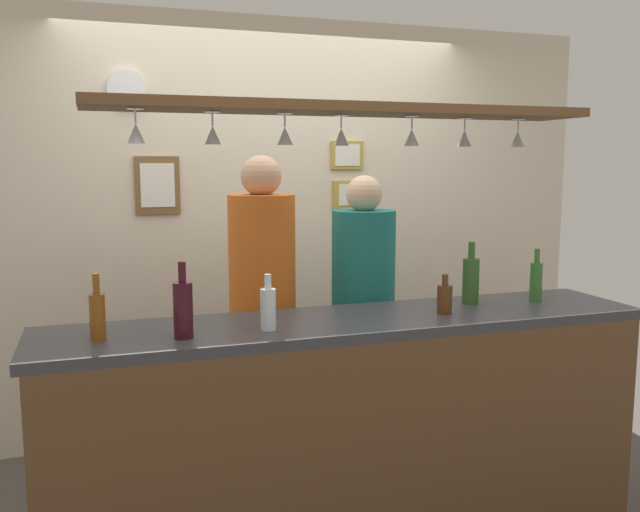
{
  "coord_description": "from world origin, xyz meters",
  "views": [
    {
      "loc": [
        -1.05,
        -3.03,
        1.72
      ],
      "look_at": [
        0.0,
        0.1,
        1.25
      ],
      "focal_mm": 37.68,
      "sensor_mm": 36.0,
      "label": 1
    }
  ],
  "objects_px": {
    "bottle_beer_brown_stubby": "(445,298)",
    "picture_frame_lower_pair": "(355,195)",
    "picture_frame_upper_small": "(347,155)",
    "bottle_beer_green_import": "(536,281)",
    "person_right_teal_shirt": "(363,298)",
    "picture_frame_caricature": "(157,185)",
    "bottle_soda_clear": "(268,308)",
    "bottle_wine_dark_red": "(183,308)",
    "wall_clock": "(127,89)",
    "bottle_beer_amber_tall": "(97,315)",
    "bottle_champagne_green": "(471,279)",
    "person_left_orange_shirt": "(262,292)"
  },
  "relations": [
    {
      "from": "person_left_orange_shirt",
      "to": "picture_frame_caricature",
      "type": "distance_m",
      "value": 1.05
    },
    {
      "from": "person_right_teal_shirt",
      "to": "picture_frame_caricature",
      "type": "height_order",
      "value": "picture_frame_caricature"
    },
    {
      "from": "bottle_beer_brown_stubby",
      "to": "picture_frame_caricature",
      "type": "height_order",
      "value": "picture_frame_caricature"
    },
    {
      "from": "picture_frame_lower_pair",
      "to": "picture_frame_caricature",
      "type": "height_order",
      "value": "picture_frame_caricature"
    },
    {
      "from": "bottle_beer_brown_stubby",
      "to": "bottle_beer_amber_tall",
      "type": "height_order",
      "value": "bottle_beer_amber_tall"
    },
    {
      "from": "bottle_champagne_green",
      "to": "wall_clock",
      "type": "relative_size",
      "value": 1.36
    },
    {
      "from": "person_right_teal_shirt",
      "to": "bottle_beer_brown_stubby",
      "type": "height_order",
      "value": "person_right_teal_shirt"
    },
    {
      "from": "bottle_wine_dark_red",
      "to": "picture_frame_upper_small",
      "type": "height_order",
      "value": "picture_frame_upper_small"
    },
    {
      "from": "person_left_orange_shirt",
      "to": "bottle_beer_amber_tall",
      "type": "bearing_deg",
      "value": -141.45
    },
    {
      "from": "bottle_beer_brown_stubby",
      "to": "bottle_champagne_green",
      "type": "xyz_separation_m",
      "value": [
        0.23,
        0.16,
        0.05
      ]
    },
    {
      "from": "picture_frame_lower_pair",
      "to": "bottle_beer_green_import",
      "type": "bearing_deg",
      "value": -72.92
    },
    {
      "from": "bottle_beer_brown_stubby",
      "to": "picture_frame_lower_pair",
      "type": "bearing_deg",
      "value": 84.57
    },
    {
      "from": "bottle_soda_clear",
      "to": "picture_frame_lower_pair",
      "type": "distance_m",
      "value": 1.82
    },
    {
      "from": "person_left_orange_shirt",
      "to": "bottle_soda_clear",
      "type": "distance_m",
      "value": 0.71
    },
    {
      "from": "bottle_champagne_green",
      "to": "picture_frame_upper_small",
      "type": "height_order",
      "value": "picture_frame_upper_small"
    },
    {
      "from": "bottle_wine_dark_red",
      "to": "picture_frame_lower_pair",
      "type": "relative_size",
      "value": 1.0
    },
    {
      "from": "picture_frame_caricature",
      "to": "wall_clock",
      "type": "height_order",
      "value": "wall_clock"
    },
    {
      "from": "bottle_beer_green_import",
      "to": "bottle_champagne_green",
      "type": "relative_size",
      "value": 0.87
    },
    {
      "from": "bottle_beer_brown_stubby",
      "to": "picture_frame_upper_small",
      "type": "relative_size",
      "value": 0.82
    },
    {
      "from": "person_right_teal_shirt",
      "to": "bottle_soda_clear",
      "type": "height_order",
      "value": "person_right_teal_shirt"
    },
    {
      "from": "person_left_orange_shirt",
      "to": "picture_frame_caricature",
      "type": "height_order",
      "value": "same"
    },
    {
      "from": "bottle_beer_brown_stubby",
      "to": "picture_frame_lower_pair",
      "type": "distance_m",
      "value": 1.52
    },
    {
      "from": "bottle_beer_brown_stubby",
      "to": "bottle_soda_clear",
      "type": "bearing_deg",
      "value": -177.64
    },
    {
      "from": "person_left_orange_shirt",
      "to": "bottle_beer_brown_stubby",
      "type": "bearing_deg",
      "value": -43.91
    },
    {
      "from": "bottle_soda_clear",
      "to": "bottle_champagne_green",
      "type": "xyz_separation_m",
      "value": [
        1.05,
        0.19,
        0.03
      ]
    },
    {
      "from": "person_left_orange_shirt",
      "to": "bottle_beer_amber_tall",
      "type": "height_order",
      "value": "person_left_orange_shirt"
    },
    {
      "from": "bottle_beer_green_import",
      "to": "bottle_wine_dark_red",
      "type": "height_order",
      "value": "bottle_wine_dark_red"
    },
    {
      "from": "bottle_beer_green_import",
      "to": "picture_frame_lower_pair",
      "type": "xyz_separation_m",
      "value": [
        -0.42,
        1.36,
        0.36
      ]
    },
    {
      "from": "picture_frame_upper_small",
      "to": "bottle_beer_green_import",
      "type": "bearing_deg",
      "value": -70.81
    },
    {
      "from": "person_right_teal_shirt",
      "to": "bottle_soda_clear",
      "type": "distance_m",
      "value": 0.99
    },
    {
      "from": "bottle_soda_clear",
      "to": "bottle_beer_amber_tall",
      "type": "distance_m",
      "value": 0.66
    },
    {
      "from": "bottle_soda_clear",
      "to": "wall_clock",
      "type": "height_order",
      "value": "wall_clock"
    },
    {
      "from": "bottle_soda_clear",
      "to": "wall_clock",
      "type": "bearing_deg",
      "value": 106.64
    },
    {
      "from": "bottle_champagne_green",
      "to": "picture_frame_upper_small",
      "type": "xyz_separation_m",
      "value": [
        -0.14,
        1.3,
        0.6
      ]
    },
    {
      "from": "bottle_beer_green_import",
      "to": "bottle_beer_amber_tall",
      "type": "bearing_deg",
      "value": -177.7
    },
    {
      "from": "picture_frame_lower_pair",
      "to": "person_right_teal_shirt",
      "type": "bearing_deg",
      "value": -108.25
    },
    {
      "from": "bottle_soda_clear",
      "to": "picture_frame_upper_small",
      "type": "relative_size",
      "value": 1.05
    },
    {
      "from": "wall_clock",
      "to": "bottle_beer_green_import",
      "type": "bearing_deg",
      "value": -36.56
    },
    {
      "from": "bottle_beer_brown_stubby",
      "to": "bottle_wine_dark_red",
      "type": "bearing_deg",
      "value": -177.37
    },
    {
      "from": "bottle_champagne_green",
      "to": "picture_frame_caricature",
      "type": "distance_m",
      "value": 1.92
    },
    {
      "from": "picture_frame_lower_pair",
      "to": "wall_clock",
      "type": "height_order",
      "value": "wall_clock"
    },
    {
      "from": "bottle_beer_amber_tall",
      "to": "picture_frame_lower_pair",
      "type": "height_order",
      "value": "picture_frame_lower_pair"
    },
    {
      "from": "person_right_teal_shirt",
      "to": "picture_frame_lower_pair",
      "type": "relative_size",
      "value": 5.49
    },
    {
      "from": "picture_frame_caricature",
      "to": "wall_clock",
      "type": "distance_m",
      "value": 0.57
    },
    {
      "from": "bottle_beer_brown_stubby",
      "to": "bottle_soda_clear",
      "type": "relative_size",
      "value": 0.78
    },
    {
      "from": "bottle_beer_brown_stubby",
      "to": "bottle_wine_dark_red",
      "type": "xyz_separation_m",
      "value": [
        -1.17,
        -0.05,
        0.05
      ]
    },
    {
      "from": "person_right_teal_shirt",
      "to": "bottle_beer_amber_tall",
      "type": "height_order",
      "value": "person_right_teal_shirt"
    },
    {
      "from": "bottle_beer_amber_tall",
      "to": "picture_frame_upper_small",
      "type": "xyz_separation_m",
      "value": [
        1.57,
        1.44,
        0.62
      ]
    },
    {
      "from": "bottle_beer_green_import",
      "to": "bottle_wine_dark_red",
      "type": "bearing_deg",
      "value": -174.97
    },
    {
      "from": "person_left_orange_shirt",
      "to": "picture_frame_caricature",
      "type": "bearing_deg",
      "value": 118.42
    }
  ]
}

